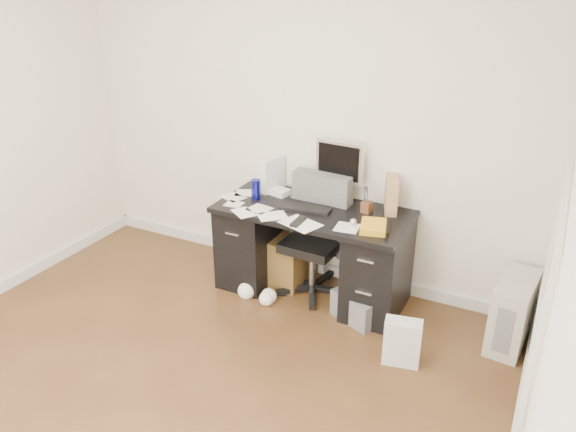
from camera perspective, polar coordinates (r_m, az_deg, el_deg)
name	(u,v)px	position (r m, az deg, el deg)	size (l,w,h in m)	color
ground	(154,409)	(3.71, -13.46, -18.50)	(4.00, 4.00, 0.00)	#452B16
room_shell	(130,147)	(2.88, -15.75, 6.77)	(4.02, 4.02, 2.71)	silver
desk	(312,249)	(4.49, 2.48, -3.40)	(1.50, 0.70, 0.75)	black
loose_papers	(287,207)	(4.38, -0.10, 0.95)	(1.10, 0.60, 0.00)	white
lcd_monitor	(339,171)	(4.43, 5.22, 4.55)	(0.40, 0.23, 0.50)	silver
keyboard	(305,208)	(4.32, 1.79, 0.77)	(0.39, 0.13, 0.02)	black
computer_mouse	(353,222)	(4.09, 6.63, -0.59)	(0.05, 0.05, 0.05)	silver
travel_mug	(256,189)	(4.51, -3.30, 2.72)	(0.07, 0.07, 0.16)	navy
white_binder	(273,174)	(4.65, -1.53, 4.25)	(0.11, 0.25, 0.29)	silver
magazine_file	(391,194)	(4.32, 10.45, 2.16)	(0.12, 0.24, 0.27)	#9A7A4A
pen_cup	(367,199)	(4.28, 8.06, 1.68)	(0.09, 0.09, 0.21)	#573019
yellow_book	(374,227)	(4.04, 8.77, -1.07)	(0.19, 0.25, 0.04)	gold
paper_remote	(301,222)	(4.09, 1.28, -0.66)	(0.28, 0.23, 0.02)	white
office_chair	(313,238)	(4.47, 2.51, -2.23)	(0.56, 0.56, 0.98)	#515452
pc_tower	(513,312)	(4.28, 21.85, -9.06)	(0.23, 0.51, 0.51)	#A5A295
shopping_bag	(402,342)	(3.93, 11.52, -12.45)	(0.25, 0.18, 0.33)	silver
wicker_basket	(284,258)	(4.77, -0.39, -4.25)	(0.42, 0.42, 0.42)	#4E3217
desk_printer	(361,305)	(4.36, 7.43, -8.94)	(0.37, 0.30, 0.22)	slate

